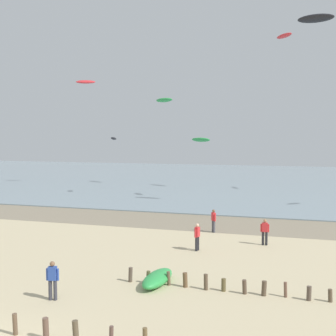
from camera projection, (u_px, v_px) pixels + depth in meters
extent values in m
cube|color=gray|center=(180.00, 221.00, 37.42)|extent=(120.00, 7.00, 0.01)
cube|color=#7F939E|center=(242.00, 179.00, 74.13)|extent=(160.00, 70.00, 0.10)
cylinder|color=brown|center=(15.00, 324.00, 16.02)|extent=(0.17, 0.20, 0.79)
cylinder|color=brown|center=(46.00, 328.00, 15.70)|extent=(0.21, 0.24, 0.77)
cylinder|color=brown|center=(76.00, 333.00, 15.27)|extent=(0.24, 0.21, 0.85)
cylinder|color=brown|center=(130.00, 275.00, 21.89)|extent=(0.21, 0.21, 0.72)
cylinder|color=brown|center=(148.00, 277.00, 21.65)|extent=(0.22, 0.19, 0.62)
cylinder|color=brown|center=(169.00, 278.00, 21.39)|extent=(0.20, 0.20, 0.68)
cylinder|color=brown|center=(185.00, 280.00, 21.12)|extent=(0.25, 0.23, 0.69)
cylinder|color=brown|center=(206.00, 282.00, 20.75)|extent=(0.21, 0.21, 0.74)
cylinder|color=brown|center=(224.00, 285.00, 20.57)|extent=(0.21, 0.21, 0.59)
cylinder|color=brown|center=(245.00, 287.00, 20.20)|extent=(0.21, 0.21, 0.66)
cylinder|color=brown|center=(264.00, 288.00, 19.99)|extent=(0.24, 0.25, 0.68)
cylinder|color=brown|center=(285.00, 290.00, 19.80)|extent=(0.17, 0.17, 0.68)
cylinder|color=brown|center=(309.00, 293.00, 19.39)|extent=(0.21, 0.22, 0.64)
cylinder|color=brown|center=(330.00, 296.00, 19.22)|extent=(0.21, 0.19, 0.57)
cylinder|color=#232328|center=(266.00, 239.00, 29.23)|extent=(0.16, 0.16, 0.88)
cylinder|color=#232328|center=(263.00, 238.00, 29.30)|extent=(0.16, 0.16, 0.88)
cube|color=red|center=(265.00, 227.00, 29.22)|extent=(0.36, 0.23, 0.60)
sphere|color=#9E7051|center=(265.00, 221.00, 29.19)|extent=(0.22, 0.22, 0.22)
cylinder|color=red|center=(269.00, 228.00, 29.15)|extent=(0.09, 0.09, 0.52)
cylinder|color=red|center=(261.00, 228.00, 29.29)|extent=(0.09, 0.09, 0.52)
cylinder|color=#383842|center=(55.00, 290.00, 19.43)|extent=(0.16, 0.16, 0.88)
cylinder|color=#383842|center=(50.00, 290.00, 19.45)|extent=(0.16, 0.16, 0.88)
cube|color=#2D4CA5|center=(52.00, 273.00, 19.39)|extent=(0.40, 0.29, 0.60)
sphere|color=brown|center=(52.00, 264.00, 19.36)|extent=(0.22, 0.22, 0.22)
cylinder|color=#2D4CA5|center=(58.00, 275.00, 19.37)|extent=(0.09, 0.09, 0.52)
cylinder|color=#2D4CA5|center=(47.00, 274.00, 19.41)|extent=(0.09, 0.09, 0.52)
cylinder|color=#232328|center=(198.00, 243.00, 27.94)|extent=(0.16, 0.16, 0.88)
cylinder|color=#232328|center=(196.00, 244.00, 27.75)|extent=(0.16, 0.16, 0.88)
cube|color=red|center=(197.00, 232.00, 27.80)|extent=(0.29, 0.40, 0.60)
sphere|color=beige|center=(197.00, 225.00, 27.77)|extent=(0.22, 0.22, 0.22)
cylinder|color=red|center=(199.00, 232.00, 28.01)|extent=(0.09, 0.09, 0.52)
cylinder|color=red|center=(195.00, 233.00, 27.59)|extent=(0.09, 0.09, 0.52)
cylinder|color=#4C4C56|center=(213.00, 226.00, 33.28)|extent=(0.16, 0.16, 0.88)
cylinder|color=#4C4C56|center=(214.00, 227.00, 33.08)|extent=(0.16, 0.16, 0.88)
cube|color=red|center=(214.00, 217.00, 33.13)|extent=(0.39, 0.42, 0.60)
sphere|color=brown|center=(214.00, 211.00, 33.10)|extent=(0.22, 0.22, 0.22)
cylinder|color=red|center=(212.00, 217.00, 33.36)|extent=(0.09, 0.09, 0.52)
cylinder|color=red|center=(215.00, 218.00, 32.90)|extent=(0.09, 0.09, 0.52)
ellipsoid|color=green|center=(157.00, 278.00, 21.51)|extent=(1.18, 2.98, 0.59)
ellipsoid|color=green|center=(164.00, 100.00, 62.48)|extent=(3.51, 2.99, 0.72)
ellipsoid|color=black|center=(316.00, 18.00, 40.85)|extent=(3.39, 1.64, 0.92)
ellipsoid|color=green|center=(201.00, 140.00, 60.46)|extent=(3.33, 2.57, 0.80)
ellipsoid|color=black|center=(114.00, 138.00, 53.51)|extent=(1.60, 2.02, 0.43)
ellipsoid|color=red|center=(284.00, 36.00, 44.65)|extent=(2.01, 2.37, 0.39)
ellipsoid|color=red|center=(86.00, 82.00, 62.87)|extent=(2.91, 1.87, 0.71)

